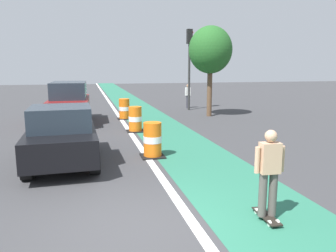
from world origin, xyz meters
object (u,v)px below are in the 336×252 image
object	(u,v)px
parked_sedan_nearest	(62,136)
traffic_barrel_back	(124,109)
traffic_light_corner	(189,55)
skateboarder_on_lane	(269,172)
traffic_barrel_front	(153,140)
pedestrian_crossing	(188,95)
street_tree_sidewalk	(210,50)
parked_suv_second	(70,102)
traffic_barrel_mid	(135,119)

from	to	relation	value
parked_sedan_nearest	traffic_barrel_back	bearing A→B (deg)	71.38
traffic_light_corner	skateboarder_on_lane	bearing A→B (deg)	-102.21
traffic_barrel_back	traffic_light_corner	xyz separation A→B (m)	(4.51, 2.79, 2.97)
parked_sedan_nearest	traffic_barrel_front	size ratio (longest dim) A/B	3.81
skateboarder_on_lane	pedestrian_crossing	xyz separation A→B (m)	(3.55, 16.35, -0.05)
traffic_barrel_front	street_tree_sidewalk	size ratio (longest dim) A/B	0.22
parked_sedan_nearest	traffic_light_corner	size ratio (longest dim) A/B	0.81
parked_suv_second	traffic_barrel_back	xyz separation A→B (m)	(2.78, 0.55, -0.50)
skateboarder_on_lane	street_tree_sidewalk	xyz separation A→B (m)	(3.63, 12.52, 2.76)
parked_suv_second	traffic_barrel_mid	size ratio (longest dim) A/B	4.27
parked_sedan_nearest	traffic_barrel_mid	world-z (taller)	parked_sedan_nearest
pedestrian_crossing	traffic_light_corner	bearing A→B (deg)	-102.76
parked_sedan_nearest	parked_suv_second	bearing A→B (deg)	90.68
parked_sedan_nearest	street_tree_sidewalk	size ratio (longest dim) A/B	0.83
traffic_barrel_mid	street_tree_sidewalk	world-z (taller)	street_tree_sidewalk
traffic_barrel_mid	street_tree_sidewalk	xyz separation A→B (m)	(4.76, 3.55, 3.14)
parked_suv_second	street_tree_sidewalk	world-z (taller)	street_tree_sidewalk
parked_suv_second	traffic_barrel_front	world-z (taller)	parked_suv_second
parked_sedan_nearest	traffic_light_corner	distance (m)	13.22
street_tree_sidewalk	parked_suv_second	bearing A→B (deg)	-176.60
skateboarder_on_lane	traffic_barrel_mid	world-z (taller)	skateboarder_on_lane
skateboarder_on_lane	traffic_barrel_back	bearing A→B (deg)	95.32
skateboarder_on_lane	street_tree_sidewalk	bearing A→B (deg)	73.82
traffic_light_corner	traffic_barrel_front	bearing A→B (deg)	-113.06
parked_sedan_nearest	traffic_barrel_front	xyz separation A→B (m)	(2.67, 0.12, -0.30)
skateboarder_on_lane	traffic_light_corner	size ratio (longest dim) A/B	0.33
parked_suv_second	traffic_barrel_mid	distance (m)	4.23
parked_sedan_nearest	parked_suv_second	world-z (taller)	parked_suv_second
traffic_barrel_front	pedestrian_crossing	size ratio (longest dim) A/B	0.68
street_tree_sidewalk	pedestrian_crossing	bearing A→B (deg)	91.29
skateboarder_on_lane	traffic_light_corner	bearing A→B (deg)	77.79
traffic_barrel_mid	traffic_light_corner	xyz separation A→B (m)	(4.46, 6.44, 2.97)
traffic_barrel_mid	street_tree_sidewalk	distance (m)	6.71
traffic_light_corner	pedestrian_crossing	bearing A→B (deg)	77.24
parked_suv_second	pedestrian_crossing	bearing A→B (deg)	29.72
parked_sedan_nearest	parked_suv_second	size ratio (longest dim) A/B	0.89
traffic_barrel_front	traffic_barrel_mid	world-z (taller)	same
parked_suv_second	traffic_barrel_back	world-z (taller)	parked_suv_second
traffic_barrel_mid	traffic_barrel_back	distance (m)	3.65
traffic_light_corner	parked_sedan_nearest	bearing A→B (deg)	-123.77
parked_sedan_nearest	pedestrian_crossing	distance (m)	13.86
parked_sedan_nearest	pedestrian_crossing	size ratio (longest dim) A/B	2.58
pedestrian_crossing	street_tree_sidewalk	world-z (taller)	street_tree_sidewalk
skateboarder_on_lane	pedestrian_crossing	size ratio (longest dim) A/B	1.05
skateboarder_on_lane	parked_suv_second	world-z (taller)	parked_suv_second
traffic_barrel_back	skateboarder_on_lane	bearing A→B (deg)	-84.68
parked_suv_second	traffic_barrel_back	distance (m)	2.88
parked_sedan_nearest	street_tree_sidewalk	distance (m)	11.24
skateboarder_on_lane	pedestrian_crossing	world-z (taller)	skateboarder_on_lane
traffic_barrel_front	pedestrian_crossing	distance (m)	12.52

